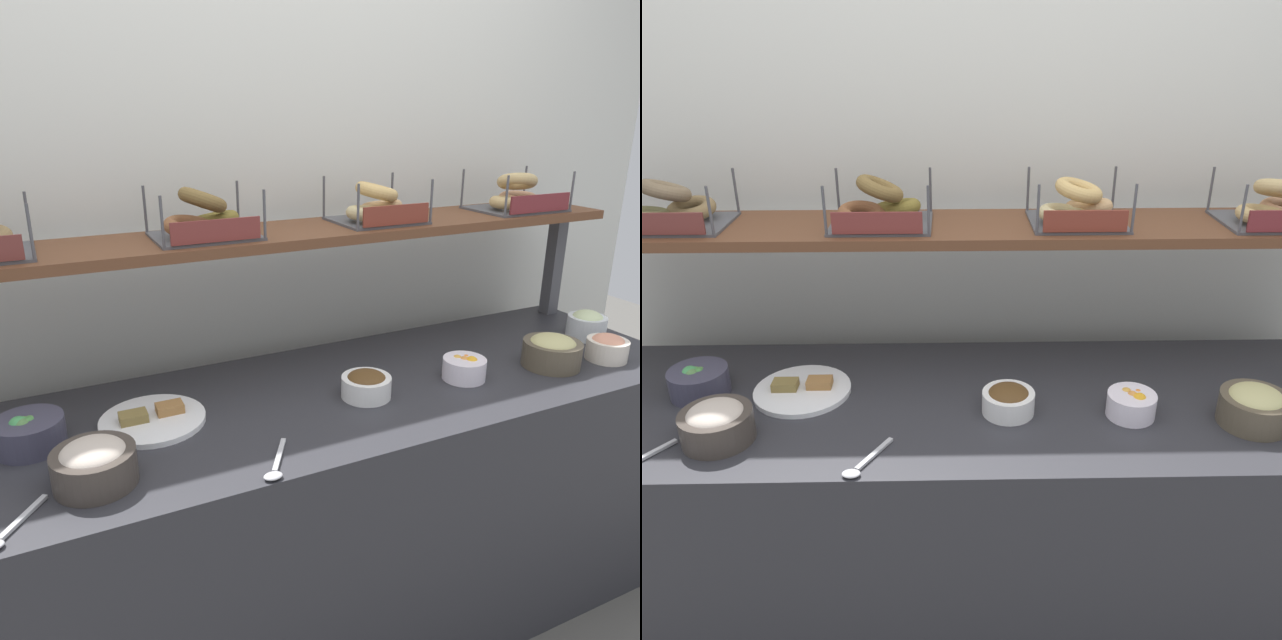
{
  "view_description": "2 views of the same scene",
  "coord_description": "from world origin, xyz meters",
  "views": [
    {
      "loc": [
        -0.71,
        -1.41,
        1.63
      ],
      "look_at": [
        -0.02,
        0.01,
        1.07
      ],
      "focal_mm": 34.03,
      "sensor_mm": 36.0,
      "label": 1
    },
    {
      "loc": [
        -0.07,
        -1.53,
        1.81
      ],
      "look_at": [
        -0.04,
        0.04,
        1.07
      ],
      "focal_mm": 35.7,
      "sensor_mm": 36.0,
      "label": 2
    }
  ],
  "objects": [
    {
      "name": "ground_plane",
      "position": [
        0.0,
        0.0,
        0.0
      ],
      "size": [
        8.0,
        8.0,
        0.0
      ],
      "primitive_type": "plane",
      "color": "#595651"
    },
    {
      "name": "back_wall",
      "position": [
        0.0,
        0.55,
        1.2
      ],
      "size": [
        3.56,
        0.06,
        2.4
      ],
      "primitive_type": "cube",
      "color": "silver",
      "rests_on": "ground_plane"
    },
    {
      "name": "deli_counter",
      "position": [
        0.0,
        0.0,
        0.42
      ],
      "size": [
        2.36,
        0.7,
        0.85
      ],
      "primitive_type": "cube",
      "color": "#2D2D33",
      "rests_on": "ground_plane"
    },
    {
      "name": "shelf_riser_right",
      "position": [
        1.12,
        0.27,
        1.05
      ],
      "size": [
        0.05,
        0.05,
        0.4
      ],
      "primitive_type": "cube",
      "color": "#4C4C51",
      "rests_on": "deli_counter"
    },
    {
      "name": "upper_shelf",
      "position": [
        0.0,
        0.27,
        1.26
      ],
      "size": [
        2.32,
        0.32,
        0.03
      ],
      "primitive_type": "cube",
      "color": "brown",
      "rests_on": "shelf_riser_left"
    },
    {
      "name": "bowl_chocolate_spread",
      "position": [
        0.08,
        -0.07,
        0.89
      ],
      "size": [
        0.14,
        0.14,
        0.08
      ],
      "color": "white",
      "rests_on": "deli_counter"
    },
    {
      "name": "bowl_lox_spread",
      "position": [
        0.93,
        -0.17,
        0.89
      ],
      "size": [
        0.13,
        0.13,
        0.09
      ],
      "color": "#F0E2CE",
      "rests_on": "deli_counter"
    },
    {
      "name": "bowl_veggie_mix",
      "position": [
        -0.79,
        0.05,
        0.89
      ],
      "size": [
        0.16,
        0.16,
        0.09
      ],
      "color": "#3F3D51",
      "rests_on": "deli_counter"
    },
    {
      "name": "bowl_fruit_salad",
      "position": [
        0.41,
        -0.09,
        0.89
      ],
      "size": [
        0.13,
        0.13,
        0.07
      ],
      "color": "white",
      "rests_on": "deli_counter"
    },
    {
      "name": "bowl_tuna_salad",
      "position": [
        -0.66,
        -0.18,
        0.9
      ],
      "size": [
        0.18,
        0.18,
        0.1
      ],
      "color": "#413933",
      "rests_on": "deli_counter"
    },
    {
      "name": "bowl_scallion_spread",
      "position": [
        1.03,
        -0.0,
        0.9
      ],
      "size": [
        0.13,
        0.13,
        0.1
      ],
      "color": "white",
      "rests_on": "deli_counter"
    },
    {
      "name": "bowl_hummus",
      "position": [
        0.72,
        -0.13,
        0.9
      ],
      "size": [
        0.18,
        0.18,
        0.1
      ],
      "color": "brown",
      "rests_on": "deli_counter"
    },
    {
      "name": "serving_plate_white",
      "position": [
        -0.49,
        0.05,
        0.86
      ],
      "size": [
        0.27,
        0.27,
        0.04
      ],
      "color": "white",
      "rests_on": "deli_counter"
    },
    {
      "name": "serving_spoon_near_plate",
      "position": [
        -0.29,
        -0.3,
        0.86
      ],
      "size": [
        0.11,
        0.16,
        0.01
      ],
      "color": "#B7B7BC",
      "rests_on": "deli_counter"
    },
    {
      "name": "serving_spoon_by_edge",
      "position": [
        -0.84,
        -0.28,
        0.86
      ],
      "size": [
        0.12,
        0.15,
        0.01
      ],
      "color": "#B7B7BC",
      "rests_on": "deli_counter"
    },
    {
      "name": "bagel_basket_cinnamon_raisin",
      "position": [
        -0.27,
        0.26,
        1.33
      ],
      "size": [
        0.3,
        0.27,
        0.15
      ],
      "color": "#4C4C51",
      "rests_on": "upper_shelf"
    },
    {
      "name": "bagel_basket_plain",
      "position": [
        0.3,
        0.27,
        1.33
      ],
      "size": [
        0.27,
        0.26,
        0.14
      ],
      "color": "#4C4C51",
      "rests_on": "upper_shelf"
    },
    {
      "name": "bagel_basket_sesame",
      "position": [
        0.87,
        0.25,
        1.33
      ],
      "size": [
        0.31,
        0.26,
        0.14
      ],
      "color": "#4C4C51",
      "rests_on": "upper_shelf"
    }
  ]
}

